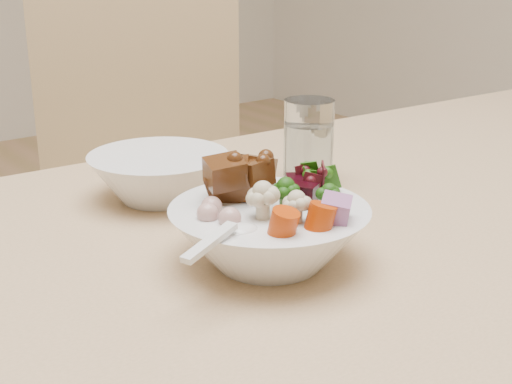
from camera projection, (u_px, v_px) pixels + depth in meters
dining_table at (433, 257)px, 0.86m from camera, size 1.47×0.88×0.67m
chair_far at (153, 191)px, 1.39m from camera, size 0.53×0.53×0.90m
food_bowl at (270, 231)px, 0.68m from camera, size 0.19×0.19×0.10m
soup_spoon at (233, 234)px, 0.61m from camera, size 0.09×0.05×0.02m
water_glass at (308, 145)px, 0.90m from camera, size 0.06×0.06×0.11m
side_bowl at (159, 177)px, 0.85m from camera, size 0.17×0.17×0.06m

